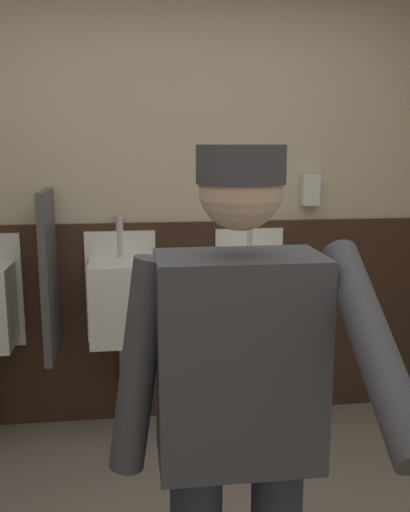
# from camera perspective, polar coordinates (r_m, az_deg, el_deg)

# --- Properties ---
(wall_back) EXTENTS (3.92, 0.12, 2.75)m
(wall_back) POSITION_cam_1_polar(r_m,az_deg,el_deg) (3.35, -3.23, 6.71)
(wall_back) COLOR beige
(wall_back) RESTS_ON ground_plane
(wainscot_band_back) EXTENTS (3.32, 0.03, 1.19)m
(wainscot_band_back) POSITION_cam_1_polar(r_m,az_deg,el_deg) (3.43, -2.99, -6.52)
(wainscot_band_back) COLOR #382319
(wainscot_band_back) RESTS_ON ground_plane
(urinal_middle) EXTENTS (0.40, 0.34, 1.24)m
(urinal_middle) POSITION_cam_1_polar(r_m,az_deg,el_deg) (3.23, -8.39, -4.39)
(urinal_middle) COLOR white
(urinal_middle) RESTS_ON ground_plane
(urinal_right) EXTENTS (0.40, 0.34, 1.24)m
(urinal_right) POSITION_cam_1_polar(r_m,az_deg,el_deg) (3.30, 4.78, -3.96)
(urinal_right) COLOR white
(urinal_right) RESTS_ON ground_plane
(privacy_divider_panel) EXTENTS (0.04, 0.40, 0.90)m
(privacy_divider_panel) POSITION_cam_1_polar(r_m,az_deg,el_deg) (3.15, -15.34, -1.83)
(privacy_divider_panel) COLOR #4C4C51
(person) EXTENTS (0.63, 0.60, 1.64)m
(person) POSITION_cam_1_polar(r_m,az_deg,el_deg) (1.53, 3.39, -15.54)
(person) COLOR #2D3342
(person) RESTS_ON ground_plane
(soap_dispenser) EXTENTS (0.10, 0.07, 0.18)m
(soap_dispenser) POSITION_cam_1_polar(r_m,az_deg,el_deg) (3.40, 10.49, 6.53)
(soap_dispenser) COLOR silver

